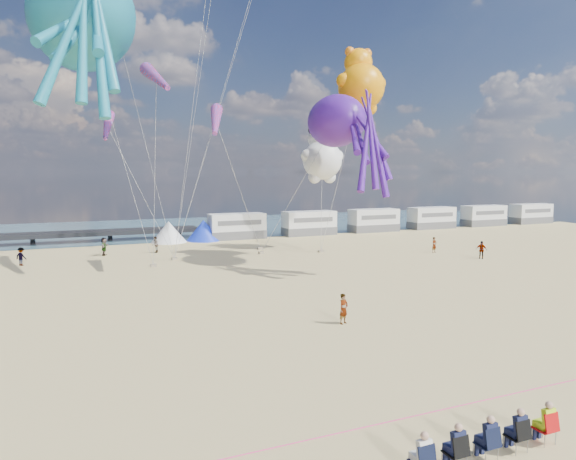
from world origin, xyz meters
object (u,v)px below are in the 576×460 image
Objects in this scene: motorhome_1 at (309,223)px; beachgoer_5 at (434,245)px; beachgoer_4 at (104,246)px; kite_octopus_teal at (82,17)px; sandbag_c at (321,251)px; kite_panda at (322,160)px; motorhome_3 at (432,218)px; motorhome_2 at (374,220)px; sandbag_e at (174,259)px; windsock_right at (107,126)px; standing_person at (344,309)px; windsock_left at (156,78)px; tent_white at (169,232)px; beachgoer_1 at (155,245)px; motorhome_4 at (484,216)px; spectator_row at (487,437)px; beachgoer_3 at (481,250)px; sandbag_d at (260,248)px; motorhome_0 at (237,226)px; motorhome_5 at (531,214)px; kite_teddy_orange at (361,87)px; sandbag_b at (261,253)px; tent_blue at (204,230)px; sandbag_a at (153,265)px; windsock_mid at (216,121)px; beachgoer_2 at (21,257)px; kite_octopus_purple at (336,121)px.

beachgoer_5 is (5.14, -17.76, -0.73)m from motorhome_1.
kite_octopus_teal is (-1.38, -9.12, 18.34)m from beachgoer_4.
kite_panda is (1.15, 2.12, 8.97)m from sandbag_c.
motorhome_3 is at bearing 25.80° from kite_panda.
motorhome_2 reaches higher than sandbag_e.
windsock_right is at bearing 176.88° from sandbag_c.
windsock_left is (-6.45, 17.55, 14.14)m from standing_person.
kite_octopus_teal is at bearing -118.59° from tent_white.
sandbag_e is at bearing 27.04° from beachgoer_1.
beachgoer_4 is (-53.29, -6.80, -0.65)m from motorhome_4.
motorhome_2 is 13.20× the size of sandbag_e.
kite_octopus_teal reaches higher than spectator_row.
kite_octopus_teal is (-33.00, 6.34, 18.39)m from beachgoer_3.
sandbag_d is 0.04× the size of kite_octopus_teal.
motorhome_3 is 51.06m from kite_octopus_teal.
windsock_left reaches higher than motorhome_0.
motorhome_3 is at bearing 17.43° from sandbag_d.
motorhome_5 is 1.08× the size of spectator_row.
kite_teddy_orange is at bearing -100.56° from motorhome_1.
sandbag_e is (-8.44, -0.20, 0.00)m from sandbag_b.
tent_blue reaches higher than beachgoer_3.
spectator_row is at bearing -89.85° from tent_white.
kite_octopus_teal reaches higher than sandbag_a.
sandbag_c is 15.97m from kite_teddy_orange.
motorhome_2 is 0.97× the size of kite_panda.
sandbag_b is (4.04, 23.42, -0.69)m from standing_person.
motorhome_2 is 28.50m from motorhome_5.
motorhome_0 is 29.06m from kite_octopus_teal.
motorhome_3 is 1.18× the size of windsock_mid.
motorhome_1 is 1.65× the size of tent_white.
beachgoer_4 reaches higher than sandbag_d.
windsock_mid reaches higher than standing_person.
standing_person is at bearing 78.24° from spectator_row.
motorhome_4 is at bearing 0.00° from motorhome_1.
beachgoer_1 is at bearing 123.23° from windsock_mid.
sandbag_e is 0.09× the size of windsock_mid.
beachgoer_3 is (38.41, -12.51, 0.03)m from beachgoer_2.
beachgoer_5 is (22.52, 30.04, 0.12)m from spectator_row.
kite_octopus_teal is at bearing -177.31° from windsock_mid.
tent_blue is at bearing 96.86° from windsock_mid.
motorhome_3 is at bearing 116.10° from beachgoer_1.
motorhome_5 is 0.92× the size of windsock_left.
spectator_row is at bearing -109.67° from sandbag_c.
motorhome_5 is 3.86× the size of beachgoer_4.
beachgoer_2 is at bearing -145.31° from tent_white.
sandbag_e is at bearing 78.92° from standing_person.
motorhome_2 is at bearing 30.08° from sandbag_b.
spectator_row is at bearing -99.36° from motorhome_0.
motorhome_1 is at bearing 71.74° from kite_octopus_purple.
motorhome_4 reaches higher than sandbag_b.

